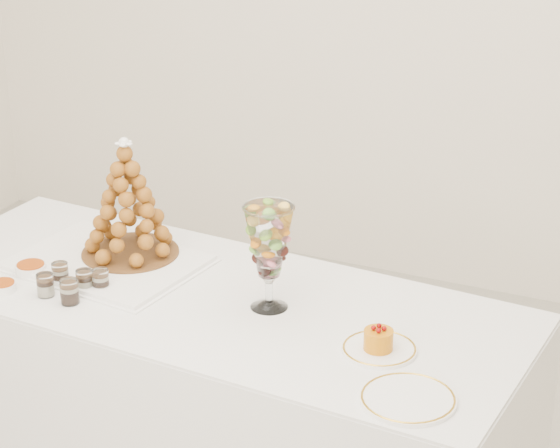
% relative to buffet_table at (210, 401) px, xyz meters
% --- Properties ---
extents(buffet_table, '(1.96, 0.89, 0.73)m').
position_rel_buffet_table_xyz_m(buffet_table, '(0.00, 0.00, 0.00)').
color(buffet_table, white).
rests_on(buffet_table, ground).
extents(lace_tray, '(0.59, 0.47, 0.02)m').
position_rel_buffet_table_xyz_m(lace_tray, '(-0.38, 0.06, 0.37)').
color(lace_tray, white).
rests_on(lace_tray, buffet_table).
extents(macaron_vase, '(0.14, 0.14, 0.31)m').
position_rel_buffet_table_xyz_m(macaron_vase, '(0.20, 0.01, 0.56)').
color(macaron_vase, white).
rests_on(macaron_vase, buffet_table).
extents(cake_plate, '(0.20, 0.20, 0.01)m').
position_rel_buffet_table_xyz_m(cake_plate, '(0.57, -0.09, 0.37)').
color(cake_plate, white).
rests_on(cake_plate, buffet_table).
extents(spare_plate, '(0.24, 0.24, 0.01)m').
position_rel_buffet_table_xyz_m(spare_plate, '(0.72, -0.30, 0.37)').
color(spare_plate, white).
rests_on(spare_plate, buffet_table).
extents(verrine_a, '(0.06, 0.06, 0.07)m').
position_rel_buffet_table_xyz_m(verrine_a, '(-0.43, -0.11, 0.40)').
color(verrine_a, white).
rests_on(verrine_a, buffet_table).
extents(verrine_b, '(0.05, 0.05, 0.07)m').
position_rel_buffet_table_xyz_m(verrine_b, '(-0.34, -0.12, 0.40)').
color(verrine_b, white).
rests_on(verrine_b, buffet_table).
extents(verrine_c, '(0.06, 0.06, 0.07)m').
position_rel_buffet_table_xyz_m(verrine_c, '(-0.30, -0.10, 0.40)').
color(verrine_c, white).
rests_on(verrine_c, buffet_table).
extents(verrine_d, '(0.06, 0.06, 0.07)m').
position_rel_buffet_table_xyz_m(verrine_d, '(-0.43, -0.20, 0.40)').
color(verrine_d, white).
rests_on(verrine_d, buffet_table).
extents(verrine_e, '(0.07, 0.07, 0.07)m').
position_rel_buffet_table_xyz_m(verrine_e, '(-0.34, -0.21, 0.40)').
color(verrine_e, white).
rests_on(verrine_e, buffet_table).
extents(ramekin_back, '(0.09, 0.09, 0.03)m').
position_rel_buffet_table_xyz_m(ramekin_back, '(-0.56, -0.09, 0.38)').
color(ramekin_back, white).
rests_on(ramekin_back, buffet_table).
extents(ramekin_front, '(0.08, 0.08, 0.02)m').
position_rel_buffet_table_xyz_m(ramekin_front, '(-0.56, -0.22, 0.38)').
color(ramekin_front, white).
rests_on(ramekin_front, buffet_table).
extents(croquembouche, '(0.31, 0.31, 0.38)m').
position_rel_buffet_table_xyz_m(croquembouche, '(-0.34, 0.13, 0.57)').
color(croquembouche, brown).
rests_on(croquembouche, lace_tray).
extents(mousse_cake, '(0.08, 0.08, 0.07)m').
position_rel_buffet_table_xyz_m(mousse_cake, '(0.57, -0.10, 0.40)').
color(mousse_cake, '#CB7209').
rests_on(mousse_cake, cake_plate).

